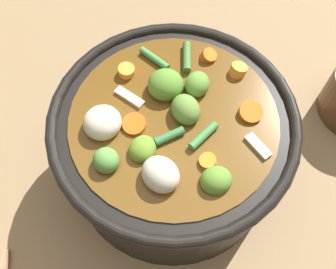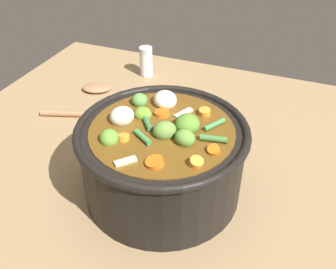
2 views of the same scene
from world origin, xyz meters
name	(u,v)px [view 2 (image 2 of 2)]	position (x,y,z in m)	size (l,w,h in m)	color
ground_plane	(163,189)	(0.00, 0.00, 0.00)	(1.10, 1.10, 0.00)	#8C704C
cooking_pot	(162,158)	(0.00, 0.00, 0.08)	(0.30, 0.30, 0.17)	black
wooden_spoon	(92,99)	(0.23, 0.29, 0.01)	(0.20, 0.21, 0.02)	#986B48
salt_shaker	(146,61)	(0.42, 0.22, 0.04)	(0.04, 0.04, 0.08)	silver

